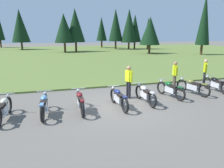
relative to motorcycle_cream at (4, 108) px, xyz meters
The scene contains 14 objects.
ground_plane 4.61m from the motorcycle_cream, ahead, with size 140.00×140.00×0.00m, color #605B54.
grass_moorland 26.04m from the motorcycle_cream, 79.87° to the left, with size 80.00×44.00×0.10m, color #5B7033.
forest_treeline 33.99m from the motorcycle_cream, 74.87° to the left, with size 38.65×28.83×8.88m.
motorcycle_cream is the anchor object (origin of this frame).
motorcycle_sky_blue 1.48m from the motorcycle_cream, ahead, with size 0.62×2.10×0.88m.
motorcycle_maroon 2.94m from the motorcycle_cream, ahead, with size 0.62×2.10×0.88m.
motorcycle_navy 4.66m from the motorcycle_cream, ahead, with size 0.62×2.10×0.88m.
motorcycle_silver 6.07m from the motorcycle_cream, ahead, with size 0.62×2.10×0.88m.
motorcycle_british_green 7.74m from the motorcycle_cream, ahead, with size 0.70×2.08×0.88m.
motorcycle_olive 9.24m from the motorcycle_cream, ahead, with size 0.87×2.02×0.88m.
motorcycle_black 10.86m from the motorcycle_cream, ahead, with size 0.62×2.10×0.88m.
rider_near_row_end 5.74m from the motorcycle_cream, 12.84° to the left, with size 0.30×0.54×1.67m.
rider_with_back_turned 11.46m from the motorcycle_cream, 12.57° to the left, with size 0.40×0.43×1.67m.
rider_in_hivis_vest 8.97m from the motorcycle_cream, 13.18° to the left, with size 0.33×0.52×1.67m.
Camera 1 is at (-2.66, -8.69, 3.23)m, focal length 33.50 mm.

